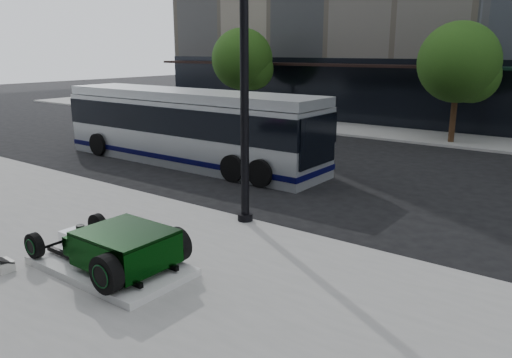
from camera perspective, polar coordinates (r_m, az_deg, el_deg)
The scene contains 8 objects.
ground at distance 15.03m, azimuth 3.74°, elevation -2.89°, with size 120.00×120.00×0.00m, color black.
sidewalk_far at distance 27.54m, azimuth 19.92°, elevation 4.43°, with size 70.00×4.00×0.12m, color gray.
street_trees at distance 25.99m, azimuth 22.46°, elevation 11.89°, with size 29.80×3.80×5.70m.
display_plinth at distance 10.83m, azimuth -16.30°, elevation -9.48°, with size 3.40×1.80×0.15m, color silver.
hot_rod at distance 10.39m, azimuth -15.37°, elevation -7.46°, with size 3.22×2.00×0.81m.
info_plaque at distance 11.52m, azimuth -26.86°, elevation -8.77°, with size 0.42×0.32×0.31m.
lamppost at distance 12.55m, azimuth -1.33°, elevation 9.84°, with size 0.40×0.40×7.24m.
transit_bus at distance 20.44m, azimuth -7.76°, elevation 5.96°, with size 12.12×2.88×2.92m.
Camera 1 is at (7.77, -12.05, 4.50)m, focal length 35.00 mm.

